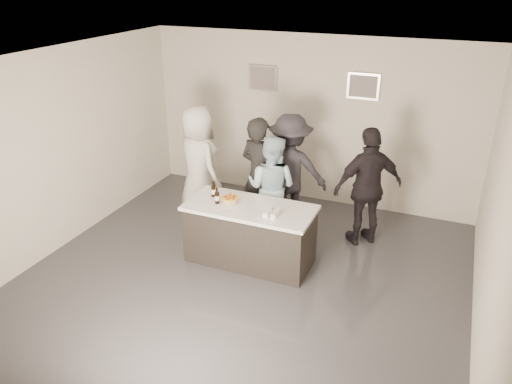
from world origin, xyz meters
TOP-DOWN VIEW (x-y plane):
  - floor at (0.00, 0.00)m, footprint 6.00×6.00m
  - ceiling at (0.00, 0.00)m, footprint 6.00×6.00m
  - wall_back at (0.00, 3.00)m, footprint 6.00×0.04m
  - wall_front at (0.00, -3.00)m, footprint 6.00×0.04m
  - wall_left at (-3.00, 0.00)m, footprint 0.04×6.00m
  - wall_right at (3.00, 0.00)m, footprint 0.04×6.00m
  - picture_left at (-0.90, 2.97)m, footprint 0.54×0.04m
  - picture_right at (0.90, 2.97)m, footprint 0.54×0.04m
  - bar_counter at (-0.10, 0.52)m, footprint 1.86×0.86m
  - cake at (-0.42, 0.52)m, footprint 0.24×0.24m
  - beer_bottle_a at (-0.73, 0.61)m, footprint 0.07×0.07m
  - beer_bottle_b at (-0.58, 0.43)m, footprint 0.07×0.07m
  - tumbler_cluster at (0.29, 0.40)m, footprint 0.19×0.30m
  - candles at (-0.39, 0.25)m, footprint 0.24×0.08m
  - person_main_black at (-0.35, 1.47)m, footprint 0.82×0.68m
  - person_main_blue at (-0.10, 1.37)m, footprint 0.85×0.68m
  - person_guest_left at (-1.50, 1.56)m, footprint 1.14×1.02m
  - person_guest_right at (1.34, 1.74)m, footprint 1.16×1.05m
  - person_guest_back at (0.02, 1.87)m, footprint 1.40×1.07m

SIDE VIEW (x-z plane):
  - floor at x=0.00m, z-range 0.00..0.00m
  - bar_counter at x=-0.10m, z-range 0.00..0.90m
  - person_main_blue at x=-0.10m, z-range 0.00..1.70m
  - candles at x=-0.39m, z-range 0.90..0.91m
  - cake at x=-0.42m, z-range 0.90..0.97m
  - tumbler_cluster at x=0.29m, z-range 0.90..0.98m
  - person_guest_right at x=1.34m, z-range 0.00..1.89m
  - person_guest_back at x=0.02m, z-range 0.00..1.91m
  - person_main_black at x=-0.35m, z-range 0.00..1.93m
  - person_guest_left at x=-1.50m, z-range 0.00..1.96m
  - beer_bottle_a at x=-0.73m, z-range 0.90..1.16m
  - beer_bottle_b at x=-0.58m, z-range 0.90..1.16m
  - wall_back at x=0.00m, z-range 0.00..3.00m
  - wall_front at x=0.00m, z-range 0.00..3.00m
  - wall_left at x=-3.00m, z-range 0.00..3.00m
  - wall_right at x=3.00m, z-range 0.00..3.00m
  - picture_left at x=-0.90m, z-range 1.98..2.42m
  - picture_right at x=0.90m, z-range 1.98..2.42m
  - ceiling at x=0.00m, z-range 3.00..3.00m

